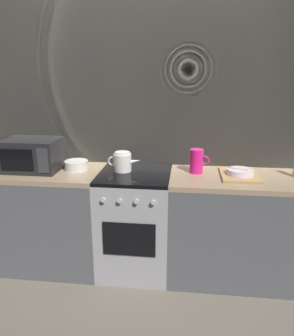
{
  "coord_description": "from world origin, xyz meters",
  "views": [
    {
      "loc": [
        0.42,
        -2.6,
        1.73
      ],
      "look_at": [
        0.11,
        0.0,
        0.95
      ],
      "focal_mm": 35.36,
      "sensor_mm": 36.0,
      "label": 1
    }
  ],
  "objects_px": {
    "stove_unit": "(135,222)",
    "kettle": "(123,162)",
    "pitcher": "(197,161)",
    "microwave": "(32,155)",
    "dish_pile": "(240,174)",
    "mixing_bowl": "(76,165)"
  },
  "relations": [
    {
      "from": "stove_unit",
      "to": "pitcher",
      "type": "relative_size",
      "value": 4.5
    },
    {
      "from": "microwave",
      "to": "dish_pile",
      "type": "height_order",
      "value": "microwave"
    },
    {
      "from": "pitcher",
      "to": "dish_pile",
      "type": "distance_m",
      "value": 0.36
    },
    {
      "from": "stove_unit",
      "to": "kettle",
      "type": "relative_size",
      "value": 3.16
    },
    {
      "from": "kettle",
      "to": "dish_pile",
      "type": "distance_m",
      "value": 0.97
    },
    {
      "from": "pitcher",
      "to": "microwave",
      "type": "bearing_deg",
      "value": -176.35
    },
    {
      "from": "microwave",
      "to": "mixing_bowl",
      "type": "relative_size",
      "value": 2.3
    },
    {
      "from": "mixing_bowl",
      "to": "dish_pile",
      "type": "relative_size",
      "value": 0.5
    },
    {
      "from": "dish_pile",
      "to": "microwave",
      "type": "bearing_deg",
      "value": -179.05
    },
    {
      "from": "kettle",
      "to": "stove_unit",
      "type": "bearing_deg",
      "value": -27.97
    },
    {
      "from": "pitcher",
      "to": "mixing_bowl",
      "type": "bearing_deg",
      "value": -177.83
    },
    {
      "from": "mixing_bowl",
      "to": "pitcher",
      "type": "bearing_deg",
      "value": 2.17
    },
    {
      "from": "mixing_bowl",
      "to": "dish_pile",
      "type": "xyz_separation_m",
      "value": [
        1.37,
        -0.02,
        -0.02
      ]
    },
    {
      "from": "pitcher",
      "to": "dish_pile",
      "type": "relative_size",
      "value": 0.5
    },
    {
      "from": "stove_unit",
      "to": "kettle",
      "type": "height_order",
      "value": "kettle"
    },
    {
      "from": "stove_unit",
      "to": "mixing_bowl",
      "type": "relative_size",
      "value": 4.5
    },
    {
      "from": "mixing_bowl",
      "to": "pitcher",
      "type": "xyz_separation_m",
      "value": [
        1.02,
        0.04,
        0.06
      ]
    },
    {
      "from": "mixing_bowl",
      "to": "pitcher",
      "type": "relative_size",
      "value": 1.0
    },
    {
      "from": "stove_unit",
      "to": "microwave",
      "type": "distance_m",
      "value": 1.05
    },
    {
      "from": "stove_unit",
      "to": "mixing_bowl",
      "type": "height_order",
      "value": "mixing_bowl"
    },
    {
      "from": "stove_unit",
      "to": "dish_pile",
      "type": "xyz_separation_m",
      "value": [
        0.86,
        0.02,
        0.47
      ]
    },
    {
      "from": "microwave",
      "to": "kettle",
      "type": "distance_m",
      "value": 0.77
    }
  ]
}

